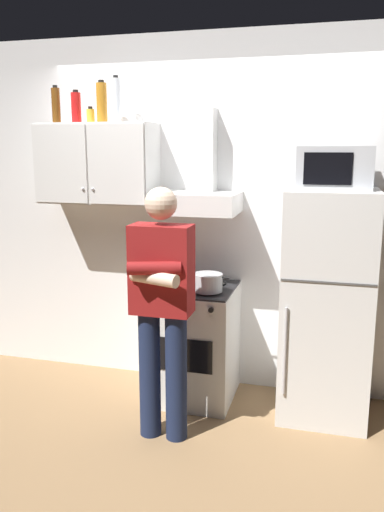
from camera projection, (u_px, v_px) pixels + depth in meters
name	position (u px, v px, depth m)	size (l,w,h in m)	color
ground_plane	(192.00, 412.00, 3.77)	(7.00, 7.00, 0.00)	olive
back_wall_tiled	(212.00, 216.00, 4.05)	(4.80, 0.10, 2.70)	white
upper_cabinet	(97.00, 163.00, 3.98)	(0.90, 0.37, 0.60)	silver
stove_oven	(194.00, 342.00, 3.92)	(0.60, 0.62, 0.87)	white
range_hood	(199.00, 186.00, 3.80)	(0.60, 0.44, 0.75)	white
refrigerator	(327.00, 305.00, 3.61)	(0.60, 0.62, 1.60)	silver
microwave	(334.00, 168.00, 3.43)	(0.48, 0.37, 0.28)	#B7BABF
person_standing	(162.00, 305.00, 3.27)	(0.38, 0.33, 1.64)	#192342
cooking_pot	(208.00, 282.00, 3.67)	(0.31, 0.21, 0.13)	#B7BABF
bottle_liquor_amber	(102.00, 103.00, 3.87)	(0.08, 0.08, 0.31)	#B7721E
bottle_beer_brown	(56.00, 105.00, 3.94)	(0.06, 0.06, 0.28)	brown
bottle_vodka_clear	(116.00, 100.00, 3.84)	(0.07, 0.07, 0.34)	silver
bottle_spice_jar	(91.00, 116.00, 3.92)	(0.06, 0.06, 0.12)	gold
bottle_soda_red	(76.00, 108.00, 3.95)	(0.07, 0.07, 0.25)	red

